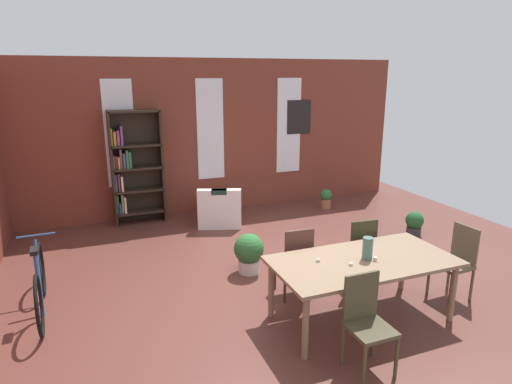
# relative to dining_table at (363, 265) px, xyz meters

# --- Properties ---
(ground_plane) EXTENTS (9.74, 9.74, 0.00)m
(ground_plane) POSITION_rel_dining_table_xyz_m (-0.44, 1.20, -0.68)
(ground_plane) COLOR brown
(back_wall_brick) EXTENTS (8.49, 0.12, 3.08)m
(back_wall_brick) POSITION_rel_dining_table_xyz_m (-0.44, 4.78, 0.86)
(back_wall_brick) COLOR brown
(back_wall_brick) RESTS_ON ground
(window_pane_0) EXTENTS (0.55, 0.02, 2.00)m
(window_pane_0) POSITION_rel_dining_table_xyz_m (-2.19, 4.71, 1.02)
(window_pane_0) COLOR white
(window_pane_1) EXTENTS (0.55, 0.02, 2.00)m
(window_pane_1) POSITION_rel_dining_table_xyz_m (-0.44, 4.71, 1.02)
(window_pane_1) COLOR white
(window_pane_2) EXTENTS (0.55, 0.02, 2.00)m
(window_pane_2) POSITION_rel_dining_table_xyz_m (1.31, 4.71, 1.02)
(window_pane_2) COLOR white
(dining_table) EXTENTS (2.11, 1.06, 0.75)m
(dining_table) POSITION_rel_dining_table_xyz_m (0.00, 0.00, 0.00)
(dining_table) COLOR #856B50
(dining_table) RESTS_ON ground
(vase_on_table) EXTENTS (0.12, 0.12, 0.26)m
(vase_on_table) POSITION_rel_dining_table_xyz_m (0.05, 0.00, 0.20)
(vase_on_table) COLOR #4C7266
(vase_on_table) RESTS_ON dining_table
(tealight_candle_0) EXTENTS (0.04, 0.04, 0.03)m
(tealight_candle_0) POSITION_rel_dining_table_xyz_m (-0.51, 0.14, 0.09)
(tealight_candle_0) COLOR silver
(tealight_candle_0) RESTS_ON dining_table
(tealight_candle_1) EXTENTS (0.04, 0.04, 0.03)m
(tealight_candle_1) POSITION_rel_dining_table_xyz_m (-0.22, -0.08, 0.09)
(tealight_candle_1) COLOR silver
(tealight_candle_1) RESTS_ON dining_table
(tealight_candle_2) EXTENTS (0.04, 0.04, 0.04)m
(tealight_candle_2) POSITION_rel_dining_table_xyz_m (0.10, -0.08, 0.09)
(tealight_candle_2) COLOR silver
(tealight_candle_2) RESTS_ON dining_table
(dining_chair_head_right) EXTENTS (0.42, 0.42, 0.95)m
(dining_chair_head_right) POSITION_rel_dining_table_xyz_m (1.43, 0.00, -0.17)
(dining_chair_head_right) COLOR brown
(dining_chair_head_right) RESTS_ON ground
(dining_chair_far_right) EXTENTS (0.43, 0.43, 0.95)m
(dining_chair_far_right) POSITION_rel_dining_table_xyz_m (0.47, 0.75, -0.17)
(dining_chair_far_right) COLOR #31301A
(dining_chair_far_right) RESTS_ON ground
(dining_chair_far_left) EXTENTS (0.42, 0.42, 0.95)m
(dining_chair_far_left) POSITION_rel_dining_table_xyz_m (-0.48, 0.75, -0.17)
(dining_chair_far_left) COLOR #533129
(dining_chair_far_left) RESTS_ON ground
(dining_chair_near_left) EXTENTS (0.40, 0.40, 0.95)m
(dining_chair_near_left) POSITION_rel_dining_table_xyz_m (-0.47, -0.75, -0.17)
(dining_chair_near_left) COLOR #46412B
(dining_chair_near_left) RESTS_ON ground
(bookshelf_tall) EXTENTS (0.95, 0.34, 2.15)m
(bookshelf_tall) POSITION_rel_dining_table_xyz_m (-2.01, 4.52, 0.41)
(bookshelf_tall) COLOR #2D2319
(bookshelf_tall) RESTS_ON ground
(armchair_white) EXTENTS (1.02, 1.02, 0.75)m
(armchair_white) POSITION_rel_dining_table_xyz_m (-0.53, 3.83, -0.40)
(armchair_white) COLOR white
(armchair_white) RESTS_ON ground
(bicycle_second) EXTENTS (0.44, 1.73, 0.90)m
(bicycle_second) POSITION_rel_dining_table_xyz_m (-3.48, 1.57, -0.33)
(bicycle_second) COLOR black
(bicycle_second) RESTS_ON ground
(potted_plant_by_shelf) EXTENTS (0.32, 0.32, 0.43)m
(potted_plant_by_shelf) POSITION_rel_dining_table_xyz_m (2.51, 1.99, -0.45)
(potted_plant_by_shelf) COLOR #333338
(potted_plant_by_shelf) RESTS_ON ground
(potted_plant_corner) EXTENTS (0.24, 0.24, 0.42)m
(potted_plant_corner) POSITION_rel_dining_table_xyz_m (1.85, 3.95, -0.46)
(potted_plant_corner) COLOR #9E6042
(potted_plant_corner) RESTS_ON ground
(potted_plant_window) EXTENTS (0.43, 0.43, 0.58)m
(potted_plant_window) POSITION_rel_dining_table_xyz_m (-0.78, 1.64, -0.36)
(potted_plant_window) COLOR silver
(potted_plant_window) RESTS_ON ground
(framed_picture) EXTENTS (0.56, 0.03, 0.72)m
(framed_picture) POSITION_rel_dining_table_xyz_m (1.54, 4.71, 1.20)
(framed_picture) COLOR black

